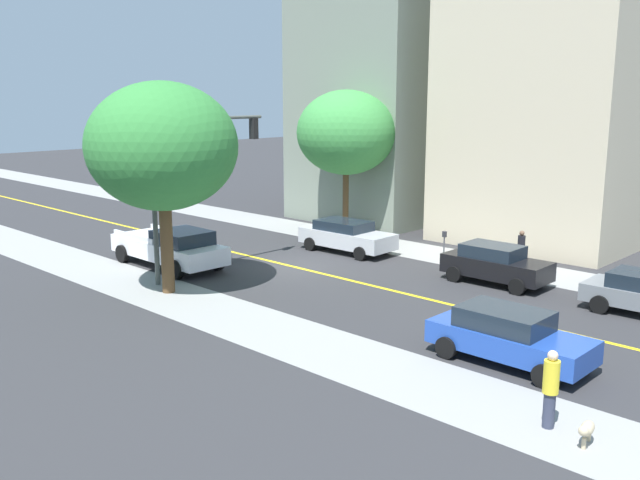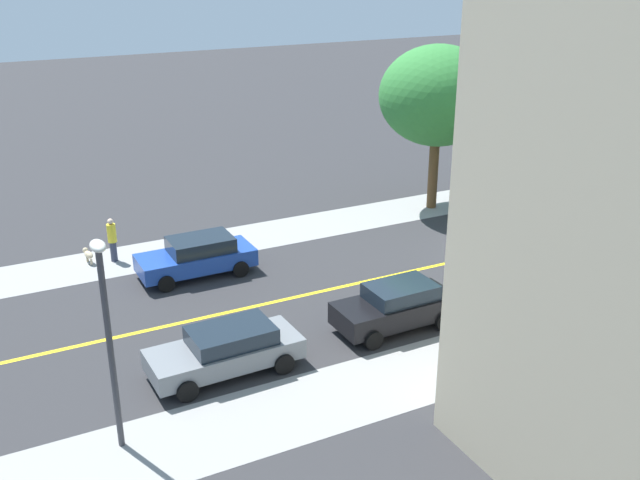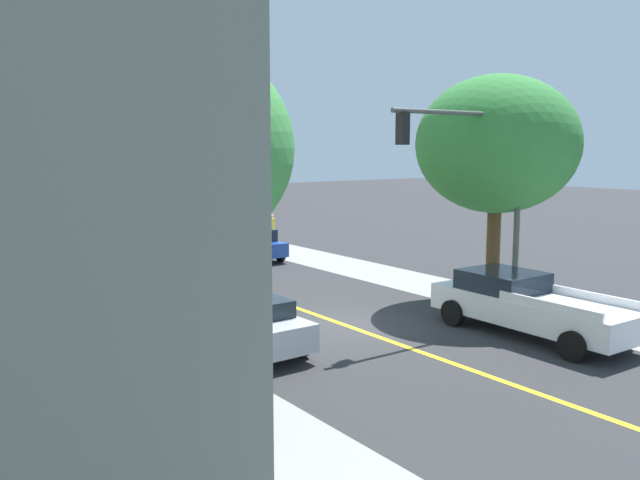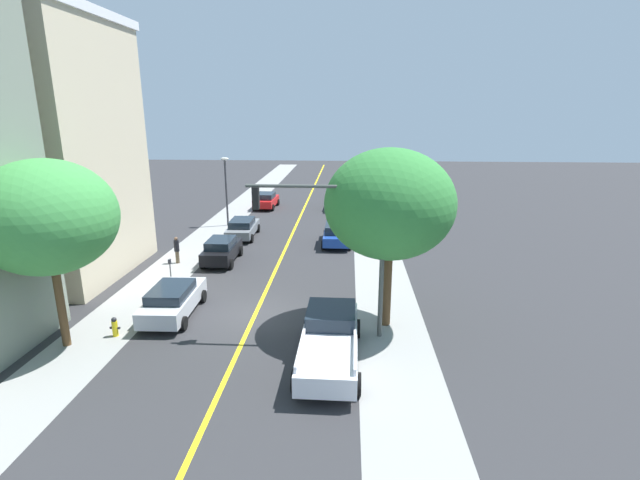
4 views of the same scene
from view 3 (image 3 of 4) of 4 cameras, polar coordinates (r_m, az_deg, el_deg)
ground_plane at (r=20.69m, az=2.16°, el=-7.31°), size 140.00×140.00×0.00m
sidewalk_left at (r=17.69m, az=-14.69°, el=-10.24°), size 3.11×126.00×0.01m
sidewalk_right at (r=24.99m, az=13.86°, el=-4.85°), size 3.11×126.00×0.01m
road_centerline_stripe at (r=20.69m, az=2.16°, el=-7.31°), size 0.20×126.00×0.00m
street_tree_left_near at (r=13.36m, az=-13.63°, el=7.63°), size 5.26×5.26×7.68m
street_tree_right_corner at (r=23.79m, az=14.96°, el=7.91°), size 5.57×5.57×7.92m
fire_hydrant at (r=15.67m, az=-8.60°, el=-10.81°), size 0.44×0.24×0.88m
parking_meter at (r=21.41m, az=-16.69°, el=-4.68°), size 0.12×0.18×1.35m
traffic_light_mast at (r=21.50m, az=13.96°, el=5.63°), size 5.67×0.32×6.97m
street_lamp at (r=33.99m, az=-24.54°, el=4.11°), size 0.70×0.36×5.69m
red_sedan_left_curb at (r=41.78m, az=-23.62°, el=0.92°), size 2.21×4.22×1.52m
black_sedan_left_curb at (r=25.51m, az=-15.28°, el=-2.78°), size 2.01×4.21×1.56m
green_sedan_right_curb at (r=43.98m, az=-14.40°, el=1.70°), size 2.17×4.83×1.57m
blue_sedan_right_curb at (r=32.60m, az=-6.14°, el=-0.26°), size 2.07×4.51×1.54m
silver_sedan_left_curb at (r=18.23m, az=-6.82°, el=-6.88°), size 2.19×4.77×1.51m
grey_sedan_left_curb at (r=31.19m, az=-19.14°, el=-1.11°), size 2.15×4.66×1.44m
white_pickup_truck at (r=20.41m, az=17.33°, el=-5.31°), size 2.44×6.20×1.74m
pedestrian_black_shirt at (r=24.34m, az=-21.13°, el=-3.31°), size 0.32×0.32×1.72m
pedestrian_yellow_shirt at (r=36.29m, az=-4.19°, el=0.89°), size 0.36×0.36×1.85m
small_dog at (r=37.33m, az=-4.63°, el=0.16°), size 0.78×0.38×0.58m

